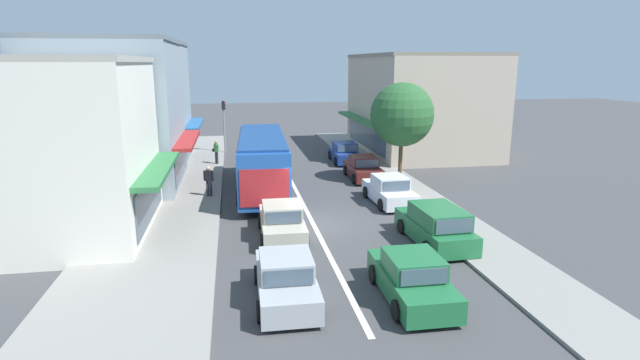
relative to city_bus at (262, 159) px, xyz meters
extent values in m
plane|color=#3F3F42|center=(1.88, -6.09, -1.88)|extent=(140.00, 140.00, 0.00)
cube|color=silver|center=(1.88, -2.09, -1.88)|extent=(0.20, 28.00, 0.01)
cube|color=gray|center=(-4.92, -0.09, -1.81)|extent=(5.20, 44.00, 0.14)
cube|color=gray|center=(8.08, -0.09, -1.82)|extent=(2.80, 44.00, 0.12)
cube|color=silver|center=(-8.32, -5.85, 1.70)|extent=(6.14, 8.04, 7.16)
cube|color=#2D703D|center=(-4.80, -5.85, 0.82)|extent=(1.10, 7.40, 0.20)
cube|color=#425160|center=(-5.22, -5.85, -0.48)|extent=(0.06, 6.43, 1.80)
cube|color=#A19D92|center=(-8.32, -5.85, 5.39)|extent=(6.30, 8.04, 0.24)
cube|color=#84939E|center=(-8.32, 2.45, 2.24)|extent=(7.24, 8.13, 8.24)
cube|color=maroon|center=(-4.25, 2.45, 0.82)|extent=(1.10, 7.48, 0.20)
cube|color=#425160|center=(-4.67, 2.45, -0.48)|extent=(0.06, 6.50, 1.80)
cube|color=slate|center=(-8.32, 2.45, 6.48)|extent=(7.40, 8.13, 0.24)
cube|color=#84939E|center=(-8.32, 10.32, 2.29)|extent=(6.97, 7.35, 8.34)
cube|color=#23568E|center=(-4.39, 10.32, 0.82)|extent=(1.10, 6.76, 0.20)
cube|color=#425160|center=(-4.81, 10.32, -0.48)|extent=(0.06, 5.88, 1.80)
cube|color=slate|center=(-8.32, 10.32, 6.58)|extent=(7.13, 7.35, 0.24)
cube|color=#B2A38E|center=(13.38, 11.09, 1.90)|extent=(8.77, 13.27, 7.57)
cube|color=#2D703D|center=(8.54, 11.09, 0.82)|extent=(1.10, 12.21, 0.20)
cube|color=#425160|center=(8.96, 11.09, -0.48)|extent=(0.06, 10.61, 1.80)
cube|color=gray|center=(13.38, 11.09, 5.81)|extent=(8.93, 13.27, 0.24)
cube|color=#1E4C99|center=(0.00, 0.01, -0.12)|extent=(2.95, 10.90, 2.70)
cube|color=#425160|center=(0.00, 0.01, 0.28)|extent=(2.98, 10.47, 0.90)
cube|color=maroon|center=(-0.23, -5.41, -0.32)|extent=(2.25, 0.16, 1.76)
cube|color=navy|center=(0.00, 0.01, 1.29)|extent=(2.79, 10.03, 0.12)
cylinder|color=black|center=(-1.11, 3.41, -1.40)|extent=(0.30, 0.97, 0.96)
cylinder|color=black|center=(1.39, 3.30, -1.40)|extent=(0.30, 0.97, 0.96)
cylinder|color=black|center=(-1.37, -2.90, -1.40)|extent=(0.30, 0.97, 0.96)
cylinder|color=black|center=(1.12, -3.01, -1.40)|extent=(0.30, 0.97, 0.96)
cube|color=#B7B29E|center=(0.32, -7.74, -1.37)|extent=(1.79, 4.23, 0.72)
cube|color=#B7B29E|center=(0.32, -7.84, -0.71)|extent=(1.59, 1.83, 0.60)
cube|color=#425160|center=(0.34, -6.92, -0.71)|extent=(1.44, 0.08, 0.51)
cube|color=#425160|center=(0.30, -8.76, -0.71)|extent=(1.40, 0.08, 0.48)
cylinder|color=black|center=(-0.52, -6.46, -1.57)|extent=(0.19, 0.62, 0.62)
cylinder|color=black|center=(1.20, -6.49, -1.57)|extent=(0.19, 0.62, 0.62)
cylinder|color=black|center=(-0.56, -8.98, -1.57)|extent=(0.19, 0.62, 0.62)
cylinder|color=black|center=(1.16, -9.01, -1.57)|extent=(0.19, 0.62, 0.62)
cube|color=#1E6638|center=(3.71, -14.01, -1.37)|extent=(1.77, 4.22, 0.72)
cube|color=#1E6638|center=(3.70, -14.11, -0.71)|extent=(1.58, 1.82, 0.60)
cube|color=#425160|center=(3.72, -13.19, -0.71)|extent=(1.44, 0.08, 0.51)
cube|color=#425160|center=(3.69, -15.03, -0.71)|extent=(1.40, 0.08, 0.48)
cylinder|color=black|center=(2.86, -12.74, -1.57)|extent=(0.19, 0.62, 0.62)
cylinder|color=black|center=(4.58, -12.76, -1.57)|extent=(0.19, 0.62, 0.62)
cylinder|color=black|center=(2.83, -15.26, -1.57)|extent=(0.19, 0.62, 0.62)
cylinder|color=black|center=(4.55, -15.28, -1.57)|extent=(0.19, 0.62, 0.62)
cube|color=#9EA3A8|center=(-0.11, -13.39, -1.37)|extent=(1.79, 4.23, 0.72)
cube|color=#9EA3A8|center=(-0.11, -13.49, -0.71)|extent=(1.59, 1.83, 0.60)
cube|color=#425160|center=(-0.10, -12.57, -0.71)|extent=(1.44, 0.08, 0.51)
cube|color=#425160|center=(-0.13, -14.41, -0.71)|extent=(1.40, 0.08, 0.48)
cylinder|color=black|center=(-0.95, -12.12, -1.57)|extent=(0.19, 0.62, 0.62)
cylinder|color=black|center=(0.77, -12.15, -1.57)|extent=(0.19, 0.62, 0.62)
cylinder|color=black|center=(-0.99, -14.64, -1.57)|extent=(0.19, 0.62, 0.62)
cylinder|color=black|center=(0.73, -14.67, -1.57)|extent=(0.19, 0.62, 0.62)
cube|color=#1E6638|center=(6.33, -9.47, -1.36)|extent=(1.90, 4.55, 0.76)
cube|color=#1E6638|center=(6.35, -9.82, -0.64)|extent=(1.72, 2.65, 0.68)
cube|color=#425160|center=(6.30, -8.50, -0.64)|extent=(1.51, 0.11, 0.58)
cube|color=#425160|center=(6.39, -11.14, -0.64)|extent=(1.48, 0.11, 0.54)
cylinder|color=black|center=(5.41, -8.15, -1.57)|extent=(0.20, 0.63, 0.62)
cylinder|color=black|center=(7.17, -8.10, -1.57)|extent=(0.20, 0.63, 0.62)
cylinder|color=black|center=(5.50, -10.85, -1.57)|extent=(0.20, 0.63, 0.62)
cylinder|color=black|center=(7.26, -10.79, -1.57)|extent=(0.20, 0.63, 0.62)
cube|color=silver|center=(6.32, -3.52, -1.37)|extent=(1.87, 4.26, 0.72)
cube|color=silver|center=(6.32, -3.62, -0.71)|extent=(1.62, 1.85, 0.60)
cube|color=#425160|center=(6.29, -2.70, -0.71)|extent=(1.44, 0.11, 0.51)
cube|color=#425160|center=(6.35, -4.54, -0.71)|extent=(1.41, 0.11, 0.48)
cylinder|color=black|center=(5.41, -2.29, -1.57)|extent=(0.20, 0.63, 0.62)
cylinder|color=black|center=(7.13, -2.23, -1.57)|extent=(0.20, 0.63, 0.62)
cylinder|color=black|center=(5.50, -4.81, -1.57)|extent=(0.20, 0.63, 0.62)
cylinder|color=black|center=(7.22, -4.75, -1.57)|extent=(0.20, 0.63, 0.62)
cube|color=#561E19|center=(6.40, 2.14, -1.37)|extent=(1.81, 4.24, 0.72)
cube|color=#561E19|center=(6.40, 2.04, -0.71)|extent=(1.60, 1.83, 0.60)
cube|color=#425160|center=(6.42, 2.95, -0.71)|extent=(1.44, 0.09, 0.51)
cube|color=#425160|center=(6.38, 1.12, -0.71)|extent=(1.40, 0.09, 0.48)
cylinder|color=black|center=(5.57, 3.41, -1.57)|extent=(0.19, 0.62, 0.62)
cylinder|color=black|center=(7.29, 3.38, -1.57)|extent=(0.19, 0.62, 0.62)
cylinder|color=black|center=(5.51, 0.89, -1.57)|extent=(0.19, 0.62, 0.62)
cylinder|color=black|center=(7.23, 0.86, -1.57)|extent=(0.19, 0.62, 0.62)
cube|color=navy|center=(6.44, 7.65, -1.37)|extent=(1.83, 4.24, 0.72)
cube|color=navy|center=(6.44, 7.55, -0.71)|extent=(1.61, 1.84, 0.60)
cube|color=#425160|center=(6.46, 8.47, -0.71)|extent=(1.44, 0.10, 0.51)
cube|color=#425160|center=(6.41, 6.63, -0.71)|extent=(1.41, 0.10, 0.48)
cylinder|color=black|center=(5.61, 8.93, -1.57)|extent=(0.20, 0.62, 0.62)
cylinder|color=black|center=(7.33, 8.89, -1.57)|extent=(0.20, 0.62, 0.62)
cylinder|color=black|center=(5.55, 6.42, -1.57)|extent=(0.20, 0.62, 0.62)
cylinder|color=black|center=(7.27, 6.37, -1.57)|extent=(0.20, 0.62, 0.62)
cylinder|color=gray|center=(-2.24, 12.75, 0.22)|extent=(0.12, 0.12, 4.20)
cube|color=black|center=(-2.24, 12.75, 1.97)|extent=(0.24, 0.24, 0.68)
sphere|color=red|center=(-2.10, 12.75, 2.20)|extent=(0.13, 0.13, 0.13)
sphere|color=black|center=(-2.10, 12.75, 1.98)|extent=(0.13, 0.13, 0.13)
sphere|color=black|center=(-2.10, 12.75, 1.76)|extent=(0.13, 0.13, 0.13)
cylinder|color=brown|center=(8.40, 0.89, -0.48)|extent=(0.24, 0.24, 2.79)
cylinder|color=brown|center=(8.40, 1.28, 1.40)|extent=(0.10, 0.85, 1.04)
cylinder|color=brown|center=(8.81, 0.89, 1.26)|extent=(0.88, 0.10, 0.78)
cylinder|color=brown|center=(8.40, 0.40, 1.34)|extent=(0.10, 1.04, 0.93)
cylinder|color=brown|center=(7.92, 0.89, 1.34)|extent=(1.02, 0.10, 0.93)
sphere|color=#26562B|center=(8.40, 0.89, 2.24)|extent=(3.80, 3.80, 3.80)
cylinder|color=#232838|center=(-2.73, 7.83, -1.32)|extent=(0.14, 0.14, 0.84)
cylinder|color=#232838|center=(-2.81, 7.99, -1.32)|extent=(0.14, 0.14, 0.84)
cube|color=#478951|center=(-2.77, 7.91, -0.62)|extent=(0.37, 0.42, 0.56)
sphere|color=#9E7051|center=(-2.77, 7.91, -0.22)|extent=(0.22, 0.22, 0.22)
cylinder|color=#478951|center=(-2.65, 7.70, -0.62)|extent=(0.09, 0.09, 0.54)
cylinder|color=#478951|center=(-2.89, 8.12, -0.62)|extent=(0.09, 0.09, 0.54)
cube|color=black|center=(-2.94, 8.17, -0.80)|extent=(0.26, 0.20, 0.22)
cylinder|color=#232838|center=(-2.84, -1.03, -1.32)|extent=(0.14, 0.14, 0.84)
cylinder|color=#232838|center=(-3.01, -0.97, -1.32)|extent=(0.14, 0.14, 0.84)
cube|color=black|center=(-2.93, -1.00, -0.62)|extent=(0.41, 0.32, 0.56)
sphere|color=tan|center=(-2.93, -1.00, -0.22)|extent=(0.22, 0.22, 0.22)
cylinder|color=black|center=(-2.70, -1.08, -0.62)|extent=(0.09, 0.09, 0.54)
cylinder|color=black|center=(-3.16, -0.92, -0.62)|extent=(0.09, 0.09, 0.54)
camera|label=1|loc=(-1.53, -27.55, 5.27)|focal=28.00mm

